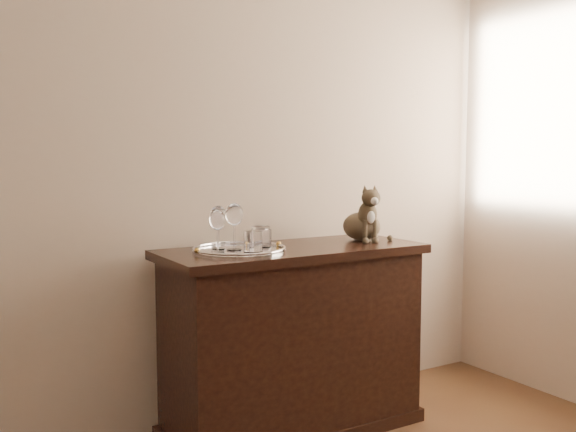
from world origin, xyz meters
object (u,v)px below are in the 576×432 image
at_px(tumbler_b, 253,242).
at_px(tray, 239,250).
at_px(wine_glass_d, 234,227).
at_px(sideboard, 293,340).
at_px(tumbler_c, 261,236).
at_px(wine_glass_c, 218,231).
at_px(tumbler_a, 262,239).
at_px(wine_glass_a, 218,228).
at_px(cat, 362,212).

bearing_deg(tumbler_b, tray, 96.42).
bearing_deg(tray, wine_glass_d, -153.86).
bearing_deg(tray, sideboard, -1.81).
xyz_separation_m(wine_glass_d, tumbler_c, (0.15, 0.05, -0.06)).
height_order(wine_glass_c, tumbler_b, wine_glass_c).
distance_m(tumbler_a, tumbler_c, 0.08).
bearing_deg(sideboard, wine_glass_d, -178.71).
bearing_deg(wine_glass_c, tumbler_b, -28.01).
relative_size(wine_glass_a, cat, 0.69).
xyz_separation_m(wine_glass_a, tumbler_a, (0.16, -0.10, -0.05)).
bearing_deg(tumbler_a, wine_glass_c, 177.44).
bearing_deg(tray, cat, 2.00).
distance_m(tray, cat, 0.69).
distance_m(tray, wine_glass_c, 0.15).
height_order(wine_glass_d, tumbler_c, wine_glass_d).
distance_m(tumbler_a, tumbler_b, 0.10).
distance_m(sideboard, wine_glass_a, 0.63).
bearing_deg(tumbler_c, sideboard, -15.35).
bearing_deg(wine_glass_d, sideboard, 1.29).
relative_size(wine_glass_c, tumbler_b, 2.05).
bearing_deg(tumbler_c, tumbler_a, -113.66).
xyz_separation_m(sideboard, wine_glass_c, (-0.38, -0.03, 0.52)).
relative_size(tumbler_a, tumbler_c, 0.95).
xyz_separation_m(wine_glass_c, wine_glass_d, (0.09, 0.02, 0.01)).
height_order(tray, wine_glass_c, wine_glass_c).
xyz_separation_m(tray, wine_glass_c, (-0.12, -0.04, 0.09)).
distance_m(wine_glass_d, cat, 0.71).
bearing_deg(tumbler_a, sideboard, 11.66).
bearing_deg(wine_glass_a, tumbler_a, -30.29).
relative_size(tray, wine_glass_d, 1.98).
distance_m(tray, tumbler_b, 0.12).
relative_size(tumbler_b, tumbler_c, 0.97).
bearing_deg(wine_glass_a, tumbler_c, -5.75).
xyz_separation_m(sideboard, wine_glass_a, (-0.34, 0.06, 0.53)).
xyz_separation_m(wine_glass_a, tumbler_b, (0.09, -0.15, -0.05)).
bearing_deg(wine_glass_d, tray, 26.14).
height_order(tumbler_a, cat, cat).
relative_size(sideboard, wine_glass_a, 6.36).
bearing_deg(tumbler_b, wine_glass_a, 119.16).
bearing_deg(cat, tray, -164.20).
relative_size(tumbler_a, tumbler_b, 0.99).
xyz_separation_m(tumbler_a, tumbler_b, (-0.08, -0.06, 0.00)).
bearing_deg(tumbler_a, tumbler_c, 66.34).
distance_m(wine_glass_a, tumbler_b, 0.18).
height_order(sideboard, cat, cat).
height_order(wine_glass_d, tumbler_b, wine_glass_d).
bearing_deg(cat, wine_glass_d, -163.08).
height_order(tray, cat, cat).
relative_size(sideboard, tumbler_a, 13.89).
bearing_deg(sideboard, tumbler_a, -168.34).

